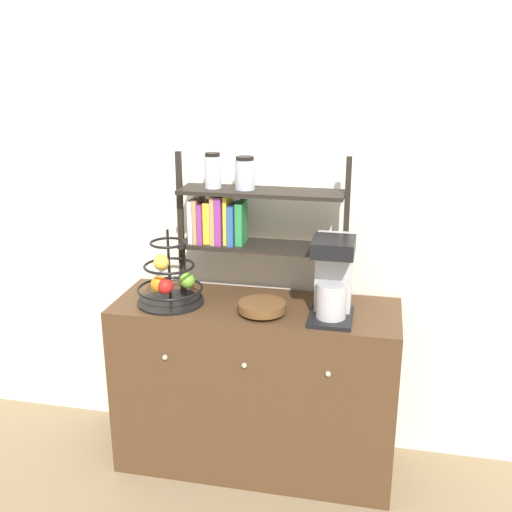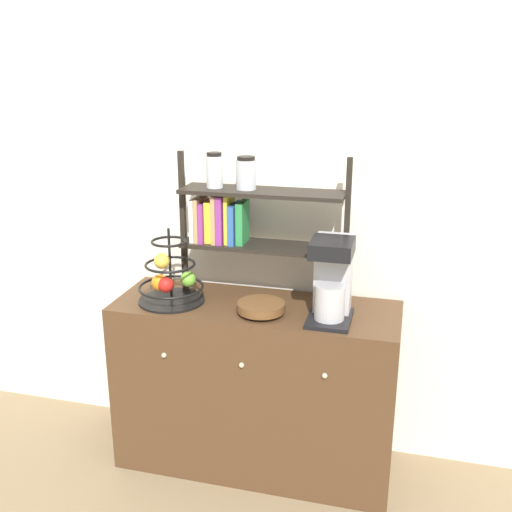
% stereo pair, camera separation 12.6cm
% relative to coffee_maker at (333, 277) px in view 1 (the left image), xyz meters
% --- Properties ---
extents(ground_plane, '(12.00, 12.00, 0.00)m').
position_rel_coffee_maker_xyz_m(ground_plane, '(-0.35, -0.18, -1.02)').
color(ground_plane, '#847051').
extents(wall_back, '(7.00, 0.05, 2.60)m').
position_rel_coffee_maker_xyz_m(wall_back, '(-0.35, 0.33, 0.28)').
color(wall_back, silver).
rests_on(wall_back, ground_plane).
extents(sideboard, '(1.31, 0.48, 0.83)m').
position_rel_coffee_maker_xyz_m(sideboard, '(-0.35, 0.05, -0.60)').
color(sideboard, '#4C331E').
rests_on(sideboard, ground_plane).
extents(coffee_maker, '(0.18, 0.25, 0.36)m').
position_rel_coffee_maker_xyz_m(coffee_maker, '(0.00, 0.00, 0.00)').
color(coffee_maker, black).
rests_on(coffee_maker, sideboard).
extents(fruit_stand, '(0.31, 0.31, 0.35)m').
position_rel_coffee_maker_xyz_m(fruit_stand, '(-0.74, -0.01, -0.07)').
color(fruit_stand, black).
rests_on(fruit_stand, sideboard).
extents(wooden_bowl, '(0.21, 0.21, 0.05)m').
position_rel_coffee_maker_xyz_m(wooden_bowl, '(-0.30, -0.04, -0.15)').
color(wooden_bowl, brown).
rests_on(wooden_bowl, sideboard).
extents(shelf_hutch, '(0.79, 0.20, 0.68)m').
position_rel_coffee_maker_xyz_m(shelf_hutch, '(-0.45, 0.15, 0.22)').
color(shelf_hutch, black).
rests_on(shelf_hutch, sideboard).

